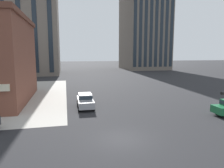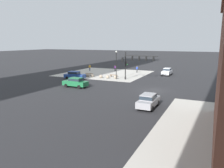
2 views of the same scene
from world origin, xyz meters
The scene contains 19 objects.
ground_plane centered at (0.00, 0.00, 0.00)m, with size 320.00×320.00×0.00m, color #262628.
sidewalk_corner_slab centered at (16.00, -14.50, 0.00)m, with size 20.00×19.00×0.02m, color #B7B2A8.
traffic_signal_main centered at (6.44, -7.94, 3.76)m, with size 6.92×2.09×5.75m.
bollard_sphere_curb_a centered at (10.40, -7.96, 0.37)m, with size 0.74×0.74×0.74m, color gray.
bollard_sphere_curb_b centered at (12.11, -7.58, 0.37)m, with size 0.74×0.74×0.74m, color gray.
bollard_sphere_curb_c centered at (13.68, -7.45, 0.37)m, with size 0.74×0.74×0.74m, color gray.
bollard_sphere_curb_d centered at (16.08, -7.86, 0.37)m, with size 0.74×0.74×0.74m, color gray.
bollard_sphere_curb_e centered at (17.46, -7.72, 0.37)m, with size 0.74×0.74×0.74m, color gray.
bollard_sphere_curb_f centered at (17.07, -7.81, 0.37)m, with size 0.74×0.74×0.74m, color gray.
bench_near_signal centered at (11.82, -10.05, 0.33)m, with size 1.81×0.51×0.49m.
bench_mid_block centered at (18.04, -9.82, 0.33)m, with size 1.83×0.62×0.49m.
pedestrian_near_bench centered at (9.34, -19.02, 1.01)m, with size 0.37×0.45×1.74m.
pedestrian_at_curb centered at (22.41, -17.52, 0.95)m, with size 0.51×0.33×1.66m.
pedestrian_walking_east centered at (15.56, -19.21, 0.96)m, with size 0.54×0.28×1.68m.
street_lamp_corner_near centered at (10.00, -7.40, 3.67)m, with size 0.36×0.36×5.93m.
car_main_northbound_far centered at (-1.83, 9.87, 0.92)m, with size 1.93×4.42×1.68m.
car_main_southbound_near centered at (1.48, -17.80, 0.92)m, with size 1.94×4.43×1.68m.
car_main_southbound_far centered at (17.96, -3.76, 0.92)m, with size 4.50×2.10×1.68m.
car_cross_eastbound centered at (12.96, 3.27, 0.92)m, with size 4.46×2.01×1.68m.
Camera 2 is at (-8.73, 34.95, 7.72)m, focal length 35.75 mm.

